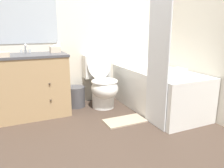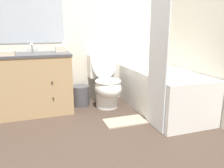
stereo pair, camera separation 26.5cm
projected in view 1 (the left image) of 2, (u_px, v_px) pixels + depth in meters
ground_plane at (135, 155)px, 2.06m from camera, size 14.00×14.00×0.00m
wall_back at (79, 22)px, 3.26m from camera, size 8.00×0.06×2.50m
wall_right at (188, 21)px, 3.02m from camera, size 0.05×2.70×2.50m
vanity_cabinet at (30, 85)px, 2.90m from camera, size 0.99×0.56×0.83m
sink_faucet at (26, 50)px, 2.96m from camera, size 0.14×0.12×0.12m
toilet at (102, 84)px, 3.26m from camera, size 0.41×0.65×0.84m
bathtub at (157, 89)px, 3.19m from camera, size 0.72×1.50×0.58m
shower_curtain at (159, 46)px, 2.44m from camera, size 0.01×0.39×1.91m
wastebasket at (76, 97)px, 3.30m from camera, size 0.26×0.26×0.31m
tissue_box at (55, 49)px, 3.03m from camera, size 0.13×0.14×0.11m
soap_dispenser at (59, 46)px, 3.01m from camera, size 0.05×0.05×0.18m
bath_towel_folded at (173, 73)px, 2.66m from camera, size 0.31×0.18×0.10m
bath_mat at (125, 121)px, 2.79m from camera, size 0.52×0.28×0.02m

